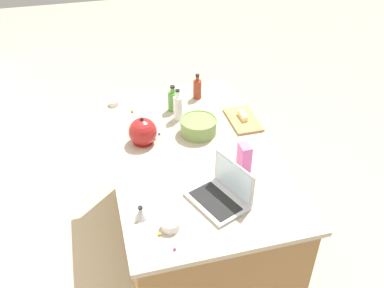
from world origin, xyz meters
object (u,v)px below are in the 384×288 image
object	(u,v)px
bottle_soy	(197,89)
kitchen_timer	(141,213)
butter_stick_left	(243,116)
ramekin_medium	(171,225)
ramekin_small	(114,103)
bottle_vinegar	(178,107)
kettle	(143,132)
cutting_board	(243,120)
laptop	(222,193)
bottle_olive	(173,101)
candy_bag	(244,157)
mixing_bowl_large	(198,126)

from	to	relation	value
bottle_soy	kitchen_timer	xyz separation A→B (m)	(-1.11, 0.60, -0.04)
butter_stick_left	ramekin_medium	distance (m)	1.09
bottle_soy	ramekin_small	xyz separation A→B (m)	(0.05, 0.61, -0.06)
bottle_vinegar	kettle	world-z (taller)	bottle_vinegar
cutting_board	ramekin_small	size ratio (longest dim) A/B	4.49
kettle	kitchen_timer	xyz separation A→B (m)	(-0.65, 0.12, -0.04)
butter_stick_left	ramekin_medium	bearing A→B (deg)	140.67
laptop	bottle_vinegar	distance (m)	0.85
laptop	bottle_vinegar	bearing A→B (deg)	3.11
bottle_olive	cutting_board	distance (m)	0.51
laptop	candy_bag	size ratio (longest dim) A/B	2.18
ramekin_small	candy_bag	xyz separation A→B (m)	(-0.92, -0.66, 0.07)
bottle_vinegar	cutting_board	distance (m)	0.46
bottle_olive	kitchen_timer	xyz separation A→B (m)	(-0.99, 0.39, -0.04)
bottle_soy	ramekin_medium	size ratio (longest dim) A/B	2.03
kettle	bottle_olive	bearing A→B (deg)	-38.97
cutting_board	ramekin_small	distance (m)	0.94
cutting_board	kitchen_timer	world-z (taller)	kitchen_timer
bottle_vinegar	ramekin_medium	distance (m)	1.01
mixing_bowl_large	ramekin_medium	size ratio (longest dim) A/B	2.57
ramekin_medium	candy_bag	distance (m)	0.62
mixing_bowl_large	ramekin_medium	bearing A→B (deg)	155.16
laptop	bottle_soy	distance (m)	1.10
laptop	bottle_vinegar	xyz separation A→B (m)	(0.85, 0.05, 0.04)
laptop	cutting_board	xyz separation A→B (m)	(0.70, -0.38, -0.04)
bottle_olive	bottle_vinegar	bearing A→B (deg)	-176.39
laptop	kettle	world-z (taller)	laptop
cutting_board	butter_stick_left	xyz separation A→B (m)	(0.01, 0.00, 0.03)
bottle_soy	cutting_board	world-z (taller)	bottle_soy
laptop	bottle_soy	bearing A→B (deg)	-8.34
bottle_vinegar	candy_bag	size ratio (longest dim) A/B	1.33
bottle_soy	cutting_board	bearing A→B (deg)	-150.31
cutting_board	bottle_soy	bearing A→B (deg)	29.69
bottle_olive	ramekin_small	xyz separation A→B (m)	(0.18, 0.40, -0.06)
kettle	butter_stick_left	distance (m)	0.71
laptop	candy_bag	world-z (taller)	laptop
laptop	candy_bag	xyz separation A→B (m)	(0.22, -0.20, 0.04)
bottle_vinegar	laptop	bearing A→B (deg)	-176.89
ramekin_small	ramekin_medium	distance (m)	1.28
ramekin_small	candy_bag	world-z (taller)	candy_bag
bottle_soy	bottle_olive	size ratio (longest dim) A/B	1.00
mixing_bowl_large	bottle_vinegar	world-z (taller)	bottle_vinegar
bottle_soy	candy_bag	world-z (taller)	bottle_soy
bottle_olive	ramekin_medium	xyz separation A→B (m)	(-1.09, 0.26, -0.05)
mixing_bowl_large	ramekin_medium	world-z (taller)	mixing_bowl_large
ramekin_small	butter_stick_left	bearing A→B (deg)	-117.09
bottle_soy	cutting_board	xyz separation A→B (m)	(-0.39, -0.22, -0.07)
bottle_vinegar	bottle_olive	distance (m)	0.12
bottle_olive	ramekin_small	distance (m)	0.44
cutting_board	ramekin_small	bearing A→B (deg)	62.22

